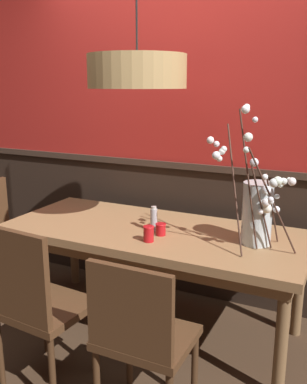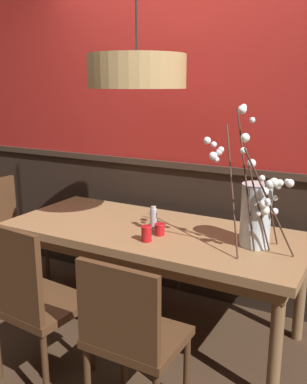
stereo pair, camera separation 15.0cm
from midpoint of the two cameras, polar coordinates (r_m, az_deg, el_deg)
The scene contains 13 objects.
ground_plane at distance 3.19m, azimuth 1.41°, elevation -17.47°, with size 24.00×24.00×0.00m, color #422D1E.
back_wall at distance 3.31m, azimuth 6.76°, elevation 8.88°, with size 5.38×0.14×2.76m.
dining_table at distance 2.90m, azimuth 1.49°, elevation -6.50°, with size 2.02×0.87×0.73m.
chair_far_side_right at distance 3.62m, azimuth 11.68°, elevation -4.73°, with size 0.42×0.45×0.91m.
chair_far_side_left at distance 3.75m, azimuth 3.65°, elevation -3.71°, with size 0.44×0.41×0.94m.
chair_near_side_right at distance 2.17m, azimuth -1.04°, elevation -18.28°, with size 0.45×0.39×0.89m.
chair_head_west_end at distance 3.75m, azimuth -17.95°, elevation -4.45°, with size 0.45×0.45×0.91m.
chair_near_side_left at distance 2.49m, azimuth -14.38°, elevation -13.40°, with size 0.49×0.46×0.97m.
vase_with_blossoms at distance 2.59m, azimuth 15.05°, elevation -2.74°, with size 0.51×0.35×0.84m.
candle_holder_nearer_center at distance 2.63m, azimuth 0.70°, elevation -5.58°, with size 0.07×0.07×0.10m.
candle_holder_nearer_edge at distance 2.74m, azimuth 2.40°, elevation -4.99°, with size 0.07×0.07×0.08m.
condiment_bottle at distance 2.81m, azimuth 1.53°, elevation -3.65°, with size 0.05×0.05×0.17m.
pendant_lamp at distance 2.69m, azimuth -0.57°, elevation 15.76°, with size 0.60×0.60×1.11m.
Camera 2 is at (1.31, -2.38, 1.67)m, focal length 40.03 mm.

